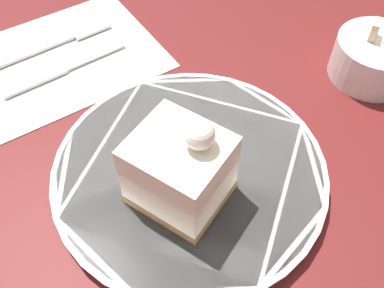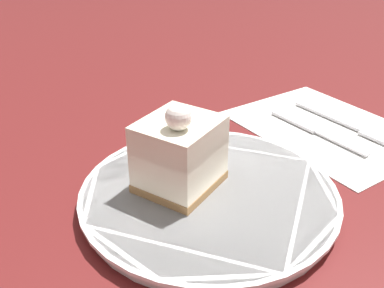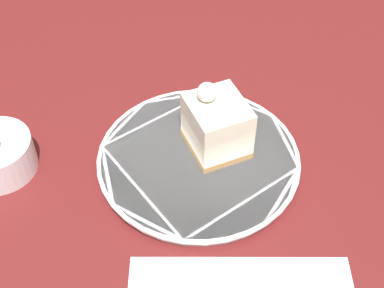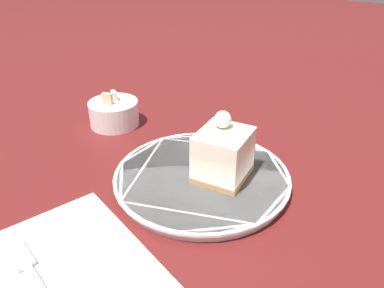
% 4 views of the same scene
% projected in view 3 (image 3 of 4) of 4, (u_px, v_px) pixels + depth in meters
% --- Properties ---
extents(ground_plane, '(4.00, 4.00, 0.00)m').
position_uv_depth(ground_plane, '(194.00, 185.00, 0.71)').
color(ground_plane, '#5B1919').
extents(plate, '(0.27, 0.27, 0.02)m').
position_uv_depth(plate, '(199.00, 160.00, 0.72)').
color(plate, white).
rests_on(plate, ground_plane).
extents(cake_slice, '(0.09, 0.08, 0.10)m').
position_uv_depth(cake_slice, '(217.00, 125.00, 0.70)').
color(cake_slice, olive).
rests_on(cake_slice, plate).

